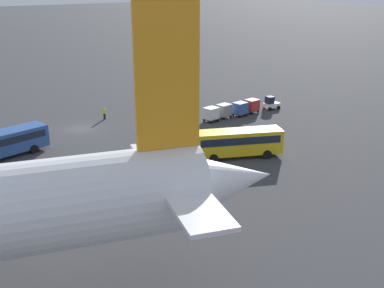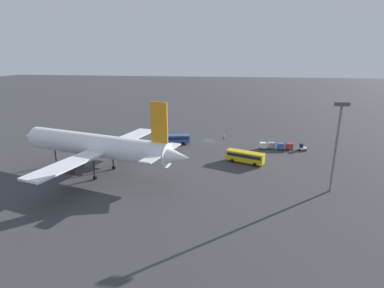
% 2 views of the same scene
% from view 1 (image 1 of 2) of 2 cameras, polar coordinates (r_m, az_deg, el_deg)
% --- Properties ---
extents(ground_plane, '(600.00, 600.00, 0.00)m').
position_cam_1_polar(ground_plane, '(67.45, -13.04, 1.76)').
color(ground_plane, '#38383A').
extents(shuttle_bus_far, '(10.36, 6.10, 3.16)m').
position_cam_1_polar(shuttle_bus_far, '(55.21, 5.46, 0.35)').
color(shuttle_bus_far, gold).
rests_on(shuttle_bus_far, ground).
extents(baggage_tug, '(2.50, 1.80, 2.10)m').
position_cam_1_polar(baggage_tug, '(76.27, 9.34, 4.76)').
color(baggage_tug, white).
rests_on(baggage_tug, ground).
extents(worker_person, '(0.38, 0.38, 1.74)m').
position_cam_1_polar(worker_person, '(71.18, -10.35, 3.60)').
color(worker_person, '#1E1E2D').
rests_on(worker_person, ground).
extents(cargo_cart_red, '(2.25, 2.00, 2.06)m').
position_cam_1_polar(cargo_cart_red, '(73.88, 7.12, 4.60)').
color(cargo_cart_red, '#38383D').
rests_on(cargo_cart_red, ground).
extents(cargo_cart_blue, '(2.25, 2.00, 2.06)m').
position_cam_1_polar(cargo_cart_blue, '(71.92, 5.72, 4.25)').
color(cargo_cart_blue, '#38383D').
rests_on(cargo_cart_blue, ground).
extents(cargo_cart_grey, '(2.25, 2.00, 2.06)m').
position_cam_1_polar(cargo_cart_grey, '(70.69, 3.82, 4.04)').
color(cargo_cart_grey, '#38383D').
rests_on(cargo_cart_grey, ground).
extents(cargo_cart_white, '(2.25, 2.00, 2.06)m').
position_cam_1_polar(cargo_cart_white, '(68.82, 2.29, 3.64)').
color(cargo_cart_white, '#38383D').
rests_on(cargo_cart_white, ground).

